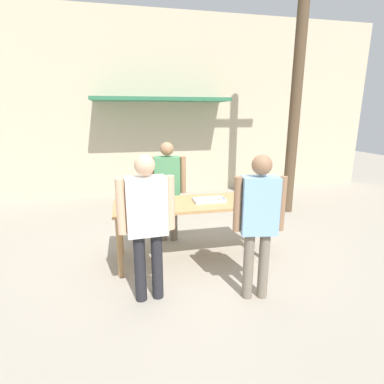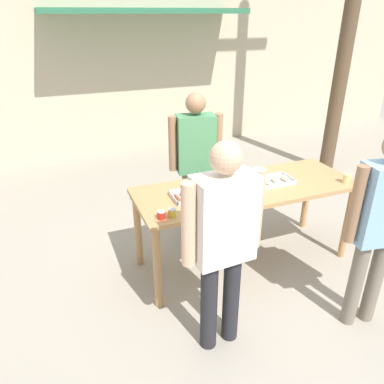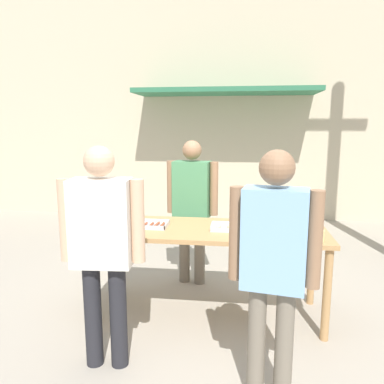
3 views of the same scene
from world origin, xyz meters
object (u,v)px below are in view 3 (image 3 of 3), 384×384
object	(u,v)px
food_tray_sausages	(148,225)
beer_cup	(320,236)
condiment_jar_ketchup	(110,230)
food_tray_buns	(236,227)
person_server_behind_table	(192,200)
condiment_jar_mustard	(99,229)
person_customer_holding_hotdog	(102,240)
person_customer_with_cup	(273,257)

from	to	relation	value
food_tray_sausages	beer_cup	world-z (taller)	beer_cup
food_tray_sausages	beer_cup	xyz separation A→B (m)	(1.53, -0.27, 0.03)
condiment_jar_ketchup	beer_cup	world-z (taller)	beer_cup
food_tray_buns	person_server_behind_table	bearing A→B (deg)	124.80
food_tray_sausages	beer_cup	size ratio (longest dim) A/B	3.95
beer_cup	condiment_jar_ketchup	bearing A→B (deg)	179.98
condiment_jar_mustard	condiment_jar_ketchup	distance (m)	0.09
person_customer_holding_hotdog	person_customer_with_cup	xyz separation A→B (m)	(1.20, -0.23, 0.01)
food_tray_buns	person_server_behind_table	xyz separation A→B (m)	(-0.50, 0.73, 0.10)
food_tray_buns	person_customer_holding_hotdog	xyz separation A→B (m)	(-0.95, -0.88, 0.11)
person_customer_holding_hotdog	person_customer_with_cup	world-z (taller)	person_customer_holding_hotdog
food_tray_buns	person_customer_holding_hotdog	distance (m)	1.30
food_tray_sausages	person_customer_holding_hotdog	bearing A→B (deg)	-97.64
food_tray_sausages	condiment_jar_ketchup	world-z (taller)	condiment_jar_ketchup
condiment_jar_ketchup	person_customer_holding_hotdog	distance (m)	0.64
person_server_behind_table	food_tray_sausages	bearing A→B (deg)	-105.79
condiment_jar_mustard	person_customer_holding_hotdog	bearing A→B (deg)	-66.62
beer_cup	condiment_jar_mustard	bearing A→B (deg)	-179.91
person_server_behind_table	person_customer_with_cup	xyz separation A→B (m)	(0.75, -1.84, 0.02)
condiment_jar_mustard	person_customer_holding_hotdog	distance (m)	0.66
condiment_jar_mustard	beer_cup	bearing A→B (deg)	0.09
food_tray_sausages	person_customer_with_cup	xyz separation A→B (m)	(1.08, -1.11, 0.13)
food_tray_sausages	condiment_jar_ketchup	size ratio (longest dim) A/B	5.44
food_tray_sausages	condiment_jar_mustard	world-z (taller)	condiment_jar_mustard
condiment_jar_mustard	food_tray_sausages	bearing A→B (deg)	36.06
food_tray_sausages	food_tray_buns	world-z (taller)	food_tray_buns
food_tray_sausages	person_server_behind_table	xyz separation A→B (m)	(0.33, 0.72, 0.11)
beer_cup	person_server_behind_table	size ratio (longest dim) A/B	0.06
condiment_jar_ketchup	person_server_behind_table	distance (m)	1.17
food_tray_buns	beer_cup	size ratio (longest dim) A/B	4.85
food_tray_buns	condiment_jar_mustard	xyz separation A→B (m)	(-1.21, -0.27, 0.01)
condiment_jar_ketchup	beer_cup	distance (m)	1.82
food_tray_sausages	person_customer_holding_hotdog	distance (m)	0.89
condiment_jar_ketchup	food_tray_buns	bearing A→B (deg)	13.60
condiment_jar_mustard	person_customer_with_cup	world-z (taller)	person_customer_with_cup
condiment_jar_mustard	person_server_behind_table	bearing A→B (deg)	54.73
condiment_jar_mustard	beer_cup	world-z (taller)	beer_cup
food_tray_buns	condiment_jar_ketchup	xyz separation A→B (m)	(-1.12, -0.27, 0.01)
condiment_jar_ketchup	food_tray_sausages	bearing A→B (deg)	43.76
food_tray_buns	food_tray_sausages	bearing A→B (deg)	179.92
condiment_jar_ketchup	person_customer_holding_hotdog	world-z (taller)	person_customer_holding_hotdog
beer_cup	person_server_behind_table	world-z (taller)	person_server_behind_table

